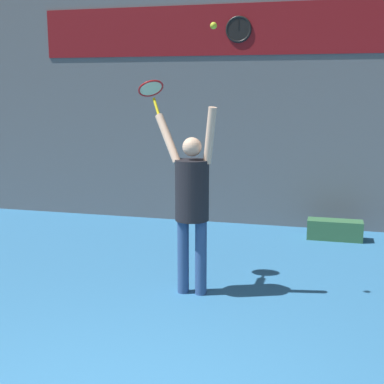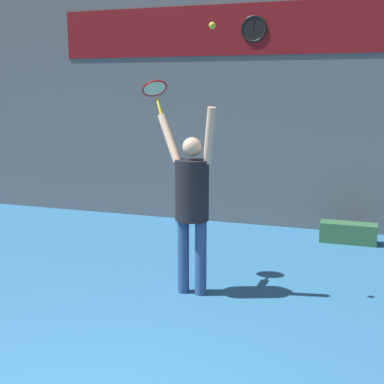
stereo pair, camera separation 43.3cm
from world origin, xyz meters
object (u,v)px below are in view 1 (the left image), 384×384
Objects in this scene: tennis_ball at (214,26)px; equipment_bag at (335,230)px; scoreboard_clock at (239,29)px; tennis_racket at (151,90)px; tennis_player at (192,198)px.

tennis_ball is 4.14m from equipment_bag.
tennis_racket is at bearing -100.28° from scoreboard_clock.
scoreboard_clock is at bearing 95.27° from tennis_ball.
tennis_ball is at bearing -22.49° from tennis_player.
tennis_player is (0.06, -3.26, -2.12)m from scoreboard_clock.
equipment_bag is at bearing -19.69° from scoreboard_clock.
tennis_racket is (-0.52, -2.88, -0.95)m from scoreboard_clock.
tennis_ball is at bearing -115.70° from equipment_bag.
scoreboard_clock reaches higher than tennis_player.
scoreboard_clock is at bearing 91.01° from tennis_player.
equipment_bag is at bearing 46.56° from tennis_racket.
tennis_racket is (-0.58, 0.38, 1.16)m from tennis_player.
tennis_player is 5.15× the size of tennis_racket.
tennis_player is at bearing -120.75° from equipment_bag.
equipment_bag is (1.59, 2.67, -0.96)m from tennis_player.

